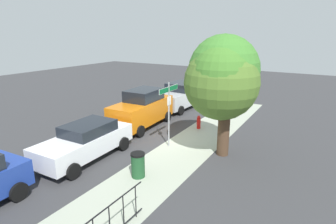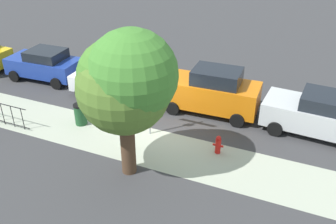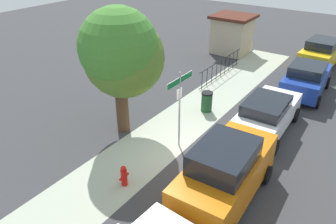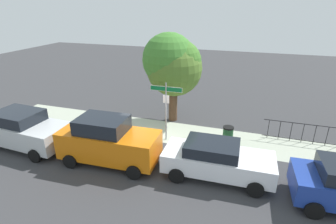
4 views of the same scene
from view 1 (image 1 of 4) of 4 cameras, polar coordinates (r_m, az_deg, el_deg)
name	(u,v)px [view 1 (image 1 of 4)]	position (r m, az deg, el deg)	size (l,w,h in m)	color
ground_plane	(167,141)	(14.18, -0.15, -6.01)	(60.00, 60.00, 0.00)	#38383A
sidewalk_strip	(169,162)	(12.01, 0.31, -10.30)	(24.00, 2.60, 0.00)	#A6AD99
street_sign	(169,102)	(12.85, 0.17, 2.16)	(1.67, 0.07, 3.16)	#9EA0A5
shade_tree	(222,77)	(11.90, 11.20, 7.18)	(3.44, 3.20, 5.34)	#4C3524
car_silver	(181,95)	(20.10, 2.68, 3.49)	(4.69, 2.39, 1.87)	silver
car_orange	(142,109)	(16.11, -5.42, 0.71)	(4.51, 2.13, 2.19)	orange
car_white	(86,141)	(12.54, -16.79, -5.78)	(4.55, 2.08, 1.57)	white
fire_hydrant	(199,122)	(15.91, 6.41, -2.12)	(0.42, 0.22, 0.78)	red
trash_bin	(138,165)	(10.72, -6.28, -10.90)	(0.55, 0.55, 0.98)	#1E4C28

